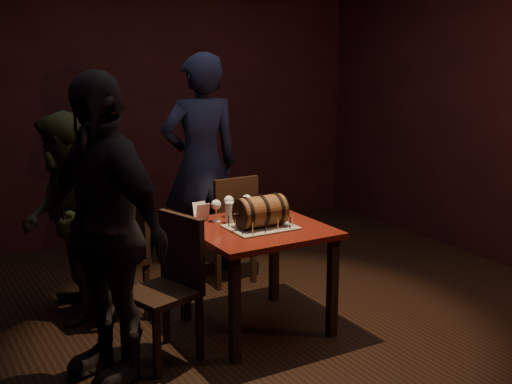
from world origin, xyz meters
The scene contains 16 objects.
room_shell centered at (0.00, 0.00, 1.40)m, with size 5.04×5.04×2.80m.
pub_table centered at (-0.17, -0.12, 0.64)m, with size 0.90×0.90×0.75m.
cake_board centered at (-0.16, -0.17, 0.76)m, with size 0.45×0.35×0.01m, color gray.
barrel_cake centered at (-0.16, -0.17, 0.87)m, with size 0.39×0.23×0.23m.
birthday_candles centered at (-0.16, -0.17, 0.80)m, with size 0.40×0.30×0.09m.
wine_glass_left centered at (-0.35, 0.13, 0.87)m, with size 0.07×0.07×0.16m.
wine_glass_mid centered at (-0.22, 0.19, 0.87)m, with size 0.07×0.07×0.16m.
wine_glass_right centered at (-0.09, 0.16, 0.87)m, with size 0.07×0.07×0.16m.
pint_of_ale centered at (-0.28, 0.04, 0.82)m, with size 0.07×0.07×0.15m.
menu_card centered at (-0.43, 0.20, 0.81)m, with size 0.10×0.05×0.13m, color white, non-canonical shape.
chair_back centered at (0.09, 0.76, 0.52)m, with size 0.41×0.41×0.93m.
chair_left_rear centered at (-0.90, 0.55, 0.52)m, with size 0.45×0.45×0.93m.
chair_left_front centered at (-0.86, -0.22, 0.52)m, with size 0.50×0.50×0.93m.
person_back centered at (0.03, 1.18, 0.96)m, with size 0.70×0.46×1.93m, color #191B33.
person_left_rear centered at (-1.28, 0.73, 0.76)m, with size 0.74×0.58×1.52m, color #384422.
person_left_front centered at (-1.28, -0.26, 0.92)m, with size 1.08×0.45×1.84m, color black.
Camera 1 is at (-2.32, -3.81, 1.96)m, focal length 45.00 mm.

